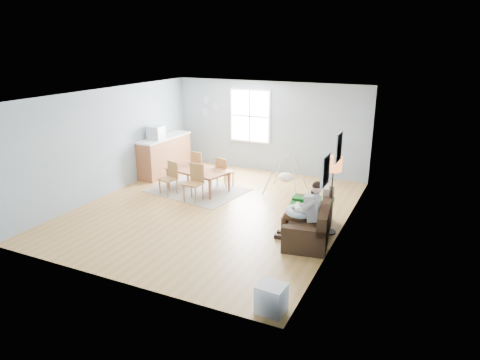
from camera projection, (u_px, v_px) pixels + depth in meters
The scene contains 22 objects.
room at pixel (212, 107), 9.40m from camera, with size 8.40×9.40×3.90m.
window at pixel (250, 116), 12.86m from camera, with size 1.32×0.08×1.62m.
pictures at pixel (332, 158), 7.48m from camera, with size 0.05×1.34×0.74m.
wall_plates at pixel (209, 107), 13.38m from camera, with size 0.67×0.02×0.66m.
sofa at pixel (312, 223), 8.70m from camera, with size 1.12×2.02×0.77m.
green_throw at pixel (312, 202), 9.23m from camera, with size 0.88×0.75×0.04m, color #155C1D.
beige_pillow at pixel (325, 196), 8.97m from camera, with size 0.13×0.46×0.46m, color tan.
father at pixel (305, 209), 8.36m from camera, with size 0.92×0.44×1.27m.
nursing_pillow at pixel (298, 212), 8.42m from camera, with size 0.50×0.50×0.14m, color #C9ECFB.
infant at pixel (298, 207), 8.42m from camera, with size 0.22×0.35×0.13m.
toddler at pixel (310, 202), 8.76m from camera, with size 0.51×0.28×0.79m.
floor_lamp at pixel (333, 170), 8.49m from camera, with size 0.33×0.33×1.63m.
storage_cube at pixel (271, 298), 6.24m from camera, with size 0.43×0.39×0.45m.
rug at pixel (198, 190), 11.42m from camera, with size 2.37×1.80×0.01m, color gray.
dining_table at pixel (197, 180), 11.34m from camera, with size 1.66×0.92×0.58m, color brown.
chair_sw at pixel (170, 176), 11.04m from camera, with size 0.48×0.48×0.85m.
chair_se at pixel (195, 180), 10.59m from camera, with size 0.43×0.43×0.92m.
chair_nw at pixel (199, 165), 11.96m from camera, with size 0.47×0.47×0.90m.
chair_ne at pixel (223, 171), 11.52m from camera, with size 0.45×0.45×0.84m.
counter at pixel (165, 155), 12.73m from camera, with size 0.66×2.02×1.12m.
monitor at pixel (156, 133), 12.18m from camera, with size 0.41×0.39×0.38m.
baby_swing at pixel (286, 177), 11.12m from camera, with size 0.99×1.00×0.98m.
Camera 1 is at (4.58, -8.28, 3.81)m, focal length 32.00 mm.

